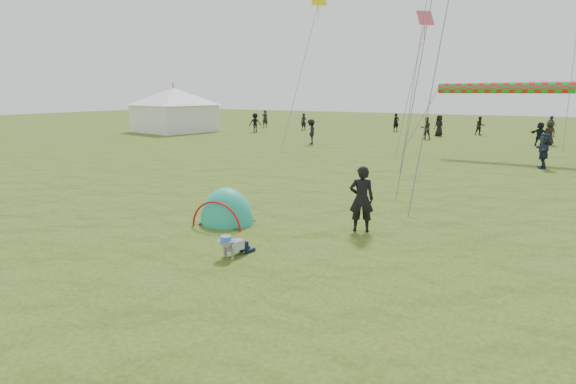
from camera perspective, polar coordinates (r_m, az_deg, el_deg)
The scene contains 19 objects.
ground at distance 10.47m, azimuth -3.52°, elevation -7.69°, with size 140.00×140.00×0.00m, color #264C15.
crawling_toddler at distance 10.23m, azimuth -7.00°, elevation -6.68°, with size 0.49×0.70×0.53m, color black, non-canonical shape.
popup_tent at distance 12.85m, azimuth -7.75°, elevation -3.91°, with size 1.57×1.29×2.03m, color teal.
standing_adult at distance 11.93m, azimuth 9.32°, elevation -0.88°, with size 0.64×0.42×1.76m, color black.
event_marquee at distance 43.36m, azimuth -14.25°, elevation 10.27°, with size 6.23×6.23×4.28m, color white, non-canonical shape.
crowd_person_0 at distance 47.27m, azimuth -2.95°, elevation 9.27°, with size 0.65×0.42×1.77m, color black.
crowd_person_2 at distance 44.28m, azimuth 30.39°, elevation 7.28°, with size 0.98×0.41×1.67m, color #243843.
crowd_person_3 at distance 41.59m, azimuth -4.19°, elevation 8.77°, with size 1.11×0.64×1.72m, color black.
crowd_person_4 at distance 39.81m, azimuth 18.63°, elevation 8.00°, with size 0.86×0.56×1.75m, color black.
crowd_person_5 at distance 24.95m, azimuth 29.71°, elevation 4.59°, with size 1.59×0.51×1.72m, color #1E2A39.
crowd_person_6 at distance 43.63m, azimuth 13.57°, elevation 8.60°, with size 0.61×0.40×1.67m, color black.
crowd_person_7 at distance 42.02m, azimuth 23.19°, elevation 7.73°, with size 0.77×0.60×1.58m, color black.
crowd_person_9 at distance 31.93m, azimuth 2.94°, elevation 7.66°, with size 1.14×0.65×1.76m, color black.
crowd_person_10 at distance 36.36m, azimuth 30.28°, elevation 6.49°, with size 0.81×0.52×1.65m, color black.
crowd_person_11 at distance 35.42m, azimuth 29.35°, elevation 6.44°, with size 1.49×0.48×1.61m, color black.
crowd_person_12 at distance 44.06m, azimuth 2.00°, elevation 8.93°, with size 0.58×0.38×1.60m, color black.
crowd_person_13 at distance 36.95m, azimuth 17.10°, elevation 7.76°, with size 0.83×0.65×1.71m, color #392D21.
rainbow_tube_kite at distance 28.00m, azimuth 25.65°, elevation 11.88°, with size 0.64×0.64×6.85m, color red.
diamond_kite_5 at distance 30.63m, azimuth 17.05°, elevation 20.38°, with size 1.04×1.04×0.00m, color #E74F60.
Camera 1 is at (5.41, -8.20, 3.63)m, focal length 28.00 mm.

